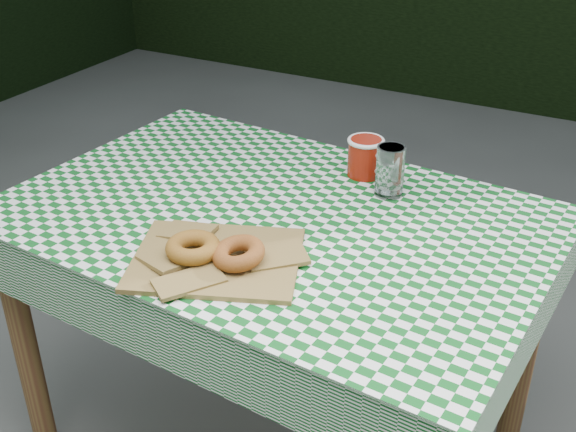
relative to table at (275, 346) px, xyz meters
The scene contains 8 objects.
ground 0.40m from the table, 97.61° to the left, with size 60.00×60.00×0.00m, color #4A4B46.
table is the anchor object (origin of this frame).
tablecloth 0.38m from the table, 90.00° to the right, with size 1.20×0.81×0.01m, color #0C521A.
paper_bag 0.45m from the table, 90.52° to the right, with size 0.33×0.26×0.02m, color olive.
bagel_front 0.49m from the table, 99.08° to the right, with size 0.11×0.11×0.03m, color olive.
bagel_back 0.48m from the table, 77.88° to the right, with size 0.11×0.11×0.03m, color brown.
coffee_mug 0.52m from the table, 69.54° to the left, with size 0.17×0.17×0.10m, color maroon, non-canonical shape.
drinking_glass 0.52m from the table, 46.84° to the left, with size 0.07×0.07×0.12m, color silver.
Camera 1 is at (0.70, -1.35, 1.52)m, focal length 44.27 mm.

